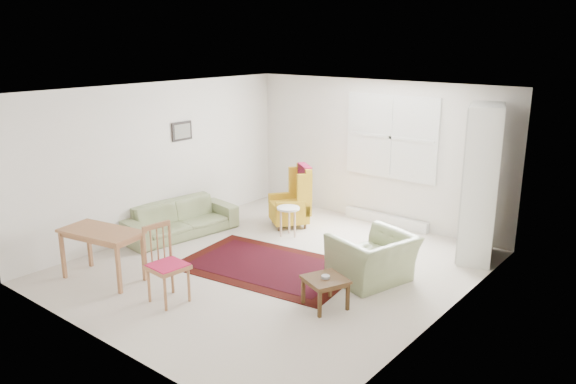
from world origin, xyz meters
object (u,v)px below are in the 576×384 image
Objects in this scene: armchair at (373,254)px; desk at (103,255)px; coffee_table at (325,292)px; desk_chair at (168,265)px; stool at (288,221)px; wingback_chair at (289,196)px; cabinet at (481,184)px; sofa at (180,213)px.

armchair is 3.64m from desk.
desk_chair reaches higher than coffee_table.
armchair is at bearing -18.97° from stool.
cabinet is (3.09, 0.60, 0.61)m from wingback_chair.
coffee_table is 0.21× the size of cabinet.
stool is at bearing -44.68° from sofa.
desk is 1.23m from desk_chair.
wingback_chair is 3.39m from desk.
desk_chair is at bearing -125.63° from sofa.
sofa is 1.88m from wingback_chair.
armchair is at bearing -75.27° from sofa.
stool is 2.84m from desk_chair.
cabinet is (0.75, 1.71, 0.75)m from armchair.
wingback_chair is at bearing -99.58° from armchair.
sofa is 4.06× the size of coffee_table.
desk is at bearing 99.99° from desk_chair.
desk_chair reaches higher than armchair.
stool is 0.45× the size of desk.
wingback_chair is 0.97× the size of desk.
desk reaches higher than coffee_table.
cabinet is at bearing -27.69° from desk_chair.
coffee_table is 1.96m from desk_chair.
stool is (1.44, 1.09, -0.13)m from sofa.
sofa is 1.72× the size of desk.
armchair is 2.02× the size of stool.
cabinet is at bearing 47.27° from wingback_chair.
sofa is 3.80× the size of stool.
sofa reaches higher than stool.
cabinet reaches higher than desk.
coffee_table is 3.00m from cabinet.
coffee_table is at bearing -50.91° from desk_chair.
wingback_chair is at bearing 137.00° from coffee_table.
sofa is at bearing -90.10° from wingback_chair.
armchair is (3.45, 0.40, 0.01)m from sofa.
desk_chair is (-1.66, -2.11, 0.10)m from armchair.
sofa is 3.47m from armchair.
stool reaches higher than coffee_table.
cabinet is (2.76, 1.02, 0.89)m from stool.
sofa is 1.77× the size of wingback_chair.
desk_chair is at bearing -41.78° from wingback_chair.
sofa is 4.76m from cabinet.
desk is at bearing -106.49° from stool.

